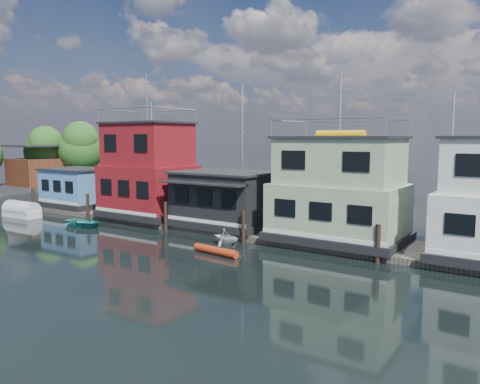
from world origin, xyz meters
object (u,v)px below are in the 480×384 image
Objects in this scene: houseboat_red at (149,172)px; houseboat_dark at (225,199)px; dinghy_teal at (84,222)px; dinghy_white at (225,236)px; houseboat_blue at (78,188)px; tarp_runabout at (22,211)px; houseboat_green at (339,191)px; red_kayak at (216,251)px.

houseboat_red is 8.18m from houseboat_dark.
dinghy_teal is 1.67× the size of dinghy_white.
houseboat_blue is 1.89× the size of dinghy_teal.
houseboat_green is at bearing 8.80° from tarp_runabout.
houseboat_green reaches higher than dinghy_white.
tarp_runabout is at bearing 86.63° from dinghy_teal.
red_kayak is (-5.12, -6.36, -3.31)m from houseboat_green.
dinghy_white is at bearing -148.06° from houseboat_green.
dinghy_white is (21.11, 1.47, -0.03)m from tarp_runabout.
houseboat_green is at bearing 0.12° from houseboat_dark.
houseboat_blue reaches higher than dinghy_teal.
houseboat_red is 17.01m from houseboat_green.
red_kayak is at bearing -4.88° from tarp_runabout.
dinghy_teal is (-13.94, 1.23, 0.11)m from red_kayak.
houseboat_dark is 7.74m from red_kayak.
dinghy_teal is 0.89× the size of tarp_runabout.
houseboat_blue is 20.73m from dinghy_white.
houseboat_green reaches higher than red_kayak.
houseboat_green is at bearing 0.00° from houseboat_blue.
tarp_runabout reaches higher than red_kayak.
dinghy_teal is (-19.06, -5.12, -3.20)m from houseboat_green.
dinghy_white is (-1.08, 2.49, 0.29)m from red_kayak.
tarp_runabout is at bearing -152.64° from houseboat_red.
dinghy_white is (12.86, 1.25, 0.18)m from dinghy_teal.
dinghy_white is at bearing -53.97° from houseboat_dark.
houseboat_blue is 5.64m from tarp_runabout.
houseboat_blue reaches higher than dinghy_white.
tarp_runabout is at bearing -168.94° from houseboat_green.
dinghy_white reaches higher than red_kayak.
houseboat_red is 14.01m from red_kayak.
houseboat_dark is 9.07m from houseboat_green.
dinghy_teal is at bearing -153.11° from houseboat_dark.
houseboat_blue is at bearing 169.72° from red_kayak.
houseboat_dark is at bearing 127.75° from red_kayak.
dinghy_teal is (-10.06, -5.10, -2.07)m from houseboat_dark.
red_kayak is 2.73m from dinghy_white.
houseboat_green is 19.99m from dinghy_teal.
houseboat_green is 27.99m from tarp_runabout.
tarp_runabout reaches higher than dinghy_white.
houseboat_blue is at bearing -180.00° from houseboat_green.
houseboat_blue is 3.15× the size of dinghy_white.
tarp_runabout is (-0.81, -5.34, -1.64)m from houseboat_blue.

